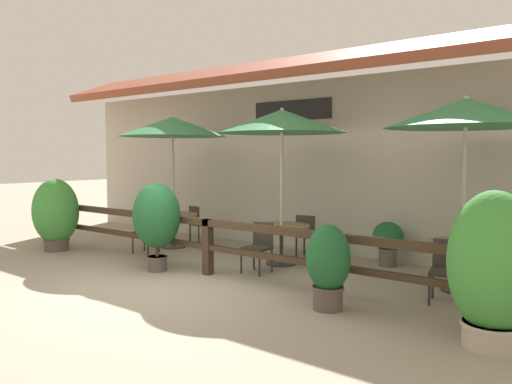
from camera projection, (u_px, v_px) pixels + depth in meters
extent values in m
plane|color=#9E937F|center=(161.00, 287.00, 7.69)|extent=(60.00, 60.00, 0.00)
cube|color=#BCB7A8|center=(308.00, 166.00, 10.85)|extent=(14.00, 0.40, 3.60)
cube|color=brown|center=(294.00, 66.00, 10.27)|extent=(14.28, 1.48, 0.70)
cube|color=black|center=(292.00, 110.00, 10.75)|extent=(1.93, 0.04, 0.42)
cube|color=#3D2D1E|center=(208.00, 222.00, 8.44)|extent=(10.40, 0.14, 0.11)
cube|color=#3D2D1E|center=(208.00, 247.00, 8.48)|extent=(10.40, 0.10, 0.09)
cube|color=#3D2D1E|center=(48.00, 222.00, 11.63)|extent=(0.14, 0.14, 0.95)
cube|color=#3D2D1E|center=(208.00, 247.00, 8.48)|extent=(0.14, 0.14, 0.95)
cylinder|color=#B7B2A8|center=(173.00, 191.00, 10.96)|extent=(0.06, 0.06, 2.50)
cone|color=#33844C|center=(172.00, 127.00, 10.86)|extent=(2.35, 2.35, 0.43)
sphere|color=#B2ADA3|center=(172.00, 117.00, 10.84)|extent=(0.07, 0.07, 0.07)
cylinder|color=olive|center=(173.00, 215.00, 11.00)|extent=(1.05, 1.05, 0.05)
cylinder|color=#333333|center=(174.00, 232.00, 11.03)|extent=(0.07, 0.07, 0.69)
cylinder|color=#333333|center=(174.00, 246.00, 11.05)|extent=(0.58, 0.58, 0.03)
cube|color=#332D28|center=(146.00, 232.00, 10.35)|extent=(0.50, 0.50, 0.05)
cube|color=#332D28|center=(151.00, 220.00, 10.51)|extent=(0.40, 0.12, 0.40)
cylinder|color=#2D2D2D|center=(133.00, 244.00, 10.28)|extent=(0.04, 0.04, 0.41)
cylinder|color=#2D2D2D|center=(148.00, 245.00, 10.12)|extent=(0.04, 0.04, 0.41)
cylinder|color=#2D2D2D|center=(144.00, 241.00, 10.62)|extent=(0.04, 0.04, 0.41)
cylinder|color=#2D2D2D|center=(159.00, 242.00, 10.46)|extent=(0.04, 0.04, 0.41)
cube|color=#332D28|center=(201.00, 224.00, 11.63)|extent=(0.50, 0.50, 0.05)
cube|color=#332D28|center=(194.00, 215.00, 11.49)|extent=(0.40, 0.13, 0.40)
cylinder|color=#2D2D2D|center=(213.00, 234.00, 11.62)|extent=(0.04, 0.04, 0.41)
cylinder|color=#2D2D2D|center=(204.00, 232.00, 11.91)|extent=(0.04, 0.04, 0.41)
cylinder|color=#2D2D2D|center=(199.00, 235.00, 11.38)|extent=(0.04, 0.04, 0.41)
cylinder|color=#2D2D2D|center=(190.00, 233.00, 11.67)|extent=(0.04, 0.04, 0.41)
cylinder|color=#B7B2A8|center=(282.00, 197.00, 9.24)|extent=(0.06, 0.06, 2.50)
cone|color=#33844C|center=(282.00, 121.00, 9.13)|extent=(2.35, 2.35, 0.43)
sphere|color=#B2ADA3|center=(282.00, 109.00, 9.12)|extent=(0.07, 0.07, 0.07)
cylinder|color=olive|center=(281.00, 226.00, 9.28)|extent=(1.05, 1.05, 0.05)
cylinder|color=#333333|center=(281.00, 246.00, 9.30)|extent=(0.07, 0.07, 0.69)
cylinder|color=#333333|center=(281.00, 263.00, 9.33)|extent=(0.58, 0.58, 0.03)
cube|color=#332D28|center=(257.00, 248.00, 8.59)|extent=(0.44, 0.44, 0.05)
cube|color=#332D28|center=(263.00, 234.00, 8.73)|extent=(0.40, 0.06, 0.40)
cylinder|color=#2D2D2D|center=(241.00, 262.00, 8.56)|extent=(0.04, 0.04, 0.41)
cylinder|color=#2D2D2D|center=(259.00, 265.00, 8.34)|extent=(0.04, 0.04, 0.41)
cylinder|color=#2D2D2D|center=(254.00, 258.00, 8.87)|extent=(0.04, 0.04, 0.41)
cylinder|color=#2D2D2D|center=(272.00, 261.00, 8.65)|extent=(0.04, 0.04, 0.41)
cube|color=#332D28|center=(309.00, 236.00, 9.92)|extent=(0.48, 0.48, 0.05)
cube|color=#332D28|center=(305.00, 226.00, 9.73)|extent=(0.40, 0.10, 0.40)
cylinder|color=#2D2D2D|center=(322.00, 246.00, 10.01)|extent=(0.04, 0.04, 0.41)
cylinder|color=#2D2D2D|center=(304.00, 245.00, 10.19)|extent=(0.04, 0.04, 0.41)
cylinder|color=#2D2D2D|center=(314.00, 250.00, 9.68)|extent=(0.04, 0.04, 0.41)
cylinder|color=#2D2D2D|center=(296.00, 248.00, 9.86)|extent=(0.04, 0.04, 0.41)
cylinder|color=#B7B2A8|center=(463.00, 208.00, 7.38)|extent=(0.06, 0.06, 2.50)
cone|color=#33844C|center=(466.00, 113.00, 7.28)|extent=(2.35, 2.35, 0.43)
sphere|color=#B2ADA3|center=(466.00, 98.00, 7.26)|extent=(0.07, 0.07, 0.07)
cylinder|color=olive|center=(462.00, 244.00, 7.42)|extent=(1.05, 1.05, 0.05)
cylinder|color=#333333|center=(461.00, 268.00, 7.45)|extent=(0.07, 0.07, 0.69)
cylinder|color=#333333|center=(461.00, 290.00, 7.47)|extent=(0.58, 0.58, 0.03)
cube|color=#332D28|center=(446.00, 273.00, 6.81)|extent=(0.50, 0.50, 0.05)
cube|color=#332D28|center=(448.00, 254.00, 6.96)|extent=(0.40, 0.12, 0.40)
cylinder|color=#2D2D2D|center=(429.00, 291.00, 6.74)|extent=(0.04, 0.04, 0.41)
cylinder|color=#2D2D2D|center=(460.00, 294.00, 6.57)|extent=(0.04, 0.04, 0.41)
cylinder|color=#2D2D2D|center=(433.00, 284.00, 7.08)|extent=(0.04, 0.04, 0.41)
cylinder|color=#2D2D2D|center=(461.00, 287.00, 6.91)|extent=(0.04, 0.04, 0.41)
cube|color=#332D28|center=(474.00, 254.00, 8.08)|extent=(0.46, 0.46, 0.05)
cube|color=#332D28|center=(472.00, 242.00, 7.90)|extent=(0.40, 0.07, 0.40)
cylinder|color=#2D2D2D|center=(488.00, 267.00, 8.15)|extent=(0.04, 0.04, 0.41)
cylinder|color=#2D2D2D|center=(463.00, 264.00, 8.36)|extent=(0.04, 0.04, 0.41)
cylinder|color=#2D2D2D|center=(484.00, 272.00, 7.83)|extent=(0.04, 0.04, 0.41)
cylinder|color=#2D2D2D|center=(458.00, 269.00, 8.04)|extent=(0.04, 0.04, 0.41)
cylinder|color=#564C47|center=(157.00, 263.00, 8.78)|extent=(0.33, 0.33, 0.26)
cylinder|color=#564C47|center=(157.00, 257.00, 8.77)|extent=(0.36, 0.36, 0.04)
cylinder|color=brown|center=(157.00, 247.00, 8.75)|extent=(0.06, 0.06, 0.34)
ellipsoid|color=#1E5B2D|center=(157.00, 216.00, 8.71)|extent=(0.88, 0.79, 1.13)
cylinder|color=#564C47|center=(57.00, 245.00, 10.65)|extent=(0.50, 0.50, 0.25)
cylinder|color=#564C47|center=(56.00, 240.00, 10.64)|extent=(0.54, 0.54, 0.04)
ellipsoid|color=#3D8E38|center=(56.00, 211.00, 10.59)|extent=(1.03, 0.92, 1.39)
cylinder|color=#564C47|center=(328.00, 298.00, 6.57)|extent=(0.39, 0.39, 0.31)
cylinder|color=#564C47|center=(328.00, 288.00, 6.56)|extent=(0.42, 0.42, 0.04)
ellipsoid|color=#1E5B2D|center=(328.00, 258.00, 6.54)|extent=(0.60, 0.54, 0.88)
cylinder|color=#B7AD99|center=(491.00, 335.00, 5.28)|extent=(0.58, 0.58, 0.27)
cylinder|color=#B7AD99|center=(491.00, 324.00, 5.27)|extent=(0.62, 0.62, 0.04)
ellipsoid|color=#3D8E38|center=(493.00, 262.00, 5.23)|extent=(0.94, 0.84, 1.52)
cylinder|color=#564C47|center=(388.00, 257.00, 9.14)|extent=(0.32, 0.32, 0.33)
cylinder|color=#564C47|center=(388.00, 249.00, 9.13)|extent=(0.34, 0.34, 0.04)
ellipsoid|color=#1E5B2D|center=(388.00, 236.00, 9.11)|extent=(0.57, 0.51, 0.52)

